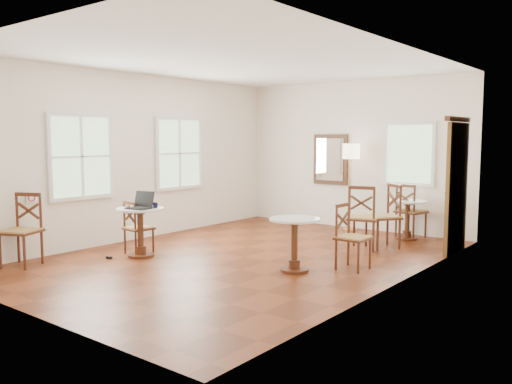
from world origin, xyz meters
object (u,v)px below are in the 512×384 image
chair_near_b (22,230)px  laptop (141,204)px  chair_near_a (137,228)px  water_glass (145,205)px  cafe_table_near (140,227)px  chair_mid_b (352,237)px  mouse (128,207)px  navy_mug (155,205)px  chair_back_a (410,211)px  floor_lamp (351,157)px  chair_mid_a (363,218)px  chair_back_b (385,216)px  cafe_table_mid (294,238)px  cafe_table_back (407,215)px  power_adapter (109,258)px

chair_near_b → laptop: chair_near_b is taller
chair_near_a → water_glass: (0.23, -0.04, 0.38)m
cafe_table_near → chair_mid_b: bearing=24.2°
cafe_table_near → mouse: bearing=-139.2°
navy_mug → water_glass: 0.16m
water_glass → chair_back_a: bearing=56.9°
cafe_table_near → floor_lamp: 4.48m
navy_mug → chair_mid_a: bearing=46.7°
laptop → chair_back_a: bearing=48.1°
navy_mug → chair_back_b: bearing=48.3°
chair_near_a → chair_mid_a: size_ratio=0.79×
chair_mid_b → laptop: laptop is taller
chair_near_b → water_glass: chair_near_b is taller
mouse → chair_back_b: bearing=62.6°
cafe_table_near → chair_back_a: (2.69, 4.12, 0.03)m
cafe_table_mid → floor_lamp: (-0.96, 3.39, 1.01)m
chair_near_b → water_glass: 1.79m
cafe_table_back → laptop: laptop is taller
chair_mid_a → laptop: 3.62m
chair_near_a → chair_back_b: chair_back_b is taller
chair_near_a → navy_mug: bearing=-158.9°
chair_near_a → chair_near_b: chair_near_b is taller
power_adapter → chair_back_a: bearing=56.8°
chair_back_a → floor_lamp: (-1.24, -0.01, 0.97)m
navy_mug → floor_lamp: bearing=71.8°
water_glass → chair_mid_a: bearing=46.7°
cafe_table_mid → chair_mid_a: bearing=87.7°
chair_mid_a → power_adapter: bearing=32.6°
chair_mid_a → chair_back_a: size_ratio=1.06×
cafe_table_back → chair_back_b: 0.92m
cafe_table_near → power_adapter: bearing=-123.6°
chair_near_b → chair_back_a: (3.57, 5.58, -0.02)m
laptop → mouse: laptop is taller
floor_lamp → chair_mid_b: bearing=-61.3°
laptop → water_glass: 0.07m
cafe_table_near → navy_mug: size_ratio=7.04×
chair_mid_b → power_adapter: bearing=118.7°
navy_mug → mouse: bearing=-134.5°
cafe_table_mid → chair_near_b: 3.95m
chair_mid_b → navy_mug: (-2.82, -1.16, 0.35)m
chair_back_a → navy_mug: size_ratio=9.28×
chair_back_a → mouse: bearing=68.8°
chair_near_b → chair_near_a: bearing=41.2°
cafe_table_mid → chair_back_b: chair_back_b is taller
chair_near_b → water_glass: bearing=34.0°
chair_mid_b → mouse: chair_mid_b is taller
water_glass → mouse: bearing=-134.8°
navy_mug → water_glass: size_ratio=1.27×
chair_near_b → navy_mug: size_ratio=9.69×
floor_lamp → water_glass: floor_lamp is taller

